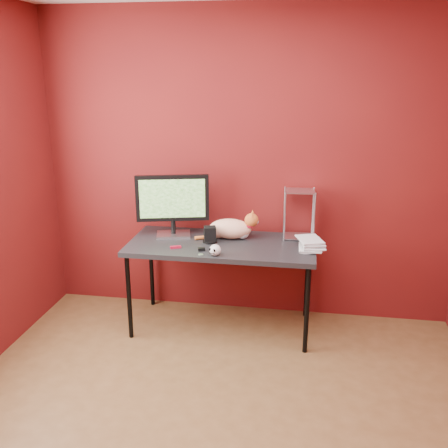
% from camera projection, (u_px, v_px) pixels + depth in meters
% --- Properties ---
extents(room, '(3.52, 3.52, 2.61)m').
position_uv_depth(room, '(206.00, 204.00, 2.50)').
color(room, brown).
rests_on(room, ground).
extents(desk, '(1.50, 0.70, 0.75)m').
position_uv_depth(desk, '(222.00, 249.00, 4.04)').
color(desk, black).
rests_on(desk, ground).
extents(monitor, '(0.59, 0.26, 0.52)m').
position_uv_depth(monitor, '(173.00, 203.00, 4.11)').
color(monitor, '#B4B5B9').
rests_on(monitor, desk).
extents(cat, '(0.52, 0.20, 0.24)m').
position_uv_depth(cat, '(231.00, 228.00, 4.11)').
color(cat, orange).
rests_on(cat, desk).
extents(skull_mug, '(0.09, 0.10, 0.09)m').
position_uv_depth(skull_mug, '(215.00, 250.00, 3.74)').
color(skull_mug, silver).
rests_on(skull_mug, desk).
extents(speaker, '(0.11, 0.11, 0.13)m').
position_uv_depth(speaker, '(210.00, 235.00, 4.02)').
color(speaker, black).
rests_on(speaker, desk).
extents(book_stack, '(0.24, 0.28, 0.93)m').
position_uv_depth(book_stack, '(303.00, 191.00, 3.76)').
color(book_stack, beige).
rests_on(book_stack, desk).
extents(wire_rack, '(0.25, 0.21, 0.41)m').
position_uv_depth(wire_rack, '(299.00, 214.00, 4.09)').
color(wire_rack, '#B4B5B9').
rests_on(wire_rack, desk).
extents(pocket_knife, '(0.09, 0.06, 0.02)m').
position_uv_depth(pocket_knife, '(176.00, 247.00, 3.91)').
color(pocket_knife, '#B50D2B').
rests_on(pocket_knife, desk).
extents(black_gadget, '(0.06, 0.05, 0.03)m').
position_uv_depth(black_gadget, '(202.00, 249.00, 3.85)').
color(black_gadget, black).
rests_on(black_gadget, desk).
extents(washer, '(0.04, 0.04, 0.00)m').
position_uv_depth(washer, '(201.00, 254.00, 3.77)').
color(washer, '#B4B5B9').
rests_on(washer, desk).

